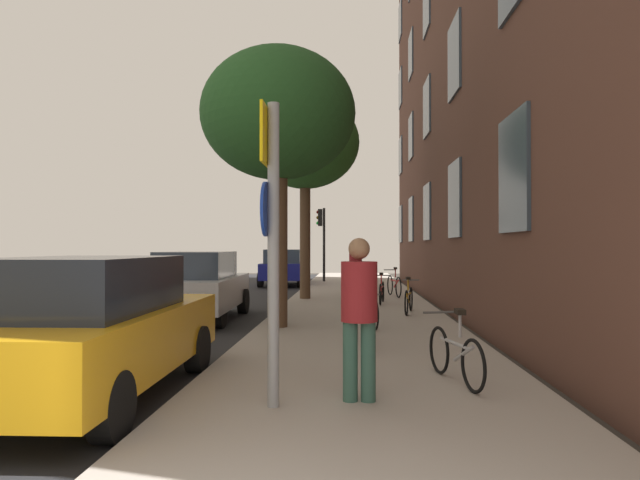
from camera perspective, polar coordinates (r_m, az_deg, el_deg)
The scene contains 19 objects.
ground_plane at distance 17.36m, azimuth -8.03°, elevation -6.45°, with size 41.80×41.80×0.00m, color #332D28.
road_asphalt at distance 17.88m, azimuth -14.69°, elevation -6.25°, with size 7.00×38.00×0.01m, color #232326.
sidewalk at distance 17.03m, azimuth 3.67°, elevation -6.36°, with size 4.20×38.00×0.12m, color #9E9389.
building_facade at distance 17.60m, azimuth 12.58°, elevation 17.94°, with size 0.56×27.00×14.69m.
sign_post at distance 5.88m, azimuth -4.89°, elevation 1.20°, with size 0.16×0.60×3.10m.
traffic_light at distance 27.14m, azimuth 0.18°, elevation 0.90°, with size 0.43×0.24×3.46m.
tree_near at distance 12.02m, azimuth -4.18°, elevation 12.14°, with size 3.16×3.16×5.68m.
tree_far at distance 18.39m, azimuth -1.49°, elevation 9.52°, with size 3.43×3.43×6.38m.
bicycle_0 at distance 7.17m, azimuth 13.27°, elevation -10.93°, with size 0.53×1.56×0.90m.
bicycle_1 at distance 9.43m, azimuth 4.82°, elevation -8.41°, with size 0.42×1.69×0.92m.
bicycle_2 at distance 11.82m, azimuth 4.96°, elevation -6.87°, with size 0.45×1.62×0.91m.
bicycle_3 at distance 14.27m, azimuth 8.79°, elevation -5.81°, with size 0.50×1.61×0.90m.
bicycle_4 at distance 16.61m, azimuth 6.14°, elevation -5.10°, with size 0.42×1.63×0.89m.
bicycle_5 at distance 19.03m, azimuth 7.37°, elevation -4.44°, with size 0.48×1.74×0.96m.
pedestrian_0 at distance 6.10m, azimuth 3.91°, elevation -6.73°, with size 0.41×0.41×1.72m.
pedestrian_1 at distance 17.46m, azimuth 3.55°, elevation -2.77°, with size 0.49×0.49×1.73m.
car_0 at distance 7.04m, azimuth -21.86°, elevation -7.98°, with size 1.88×4.47×1.62m.
car_1 at distance 13.91m, azimuth -11.91°, elevation -4.39°, with size 1.89×4.37×1.62m.
car_2 at distance 26.01m, azimuth -3.60°, elevation -2.67°, with size 2.06×4.47×1.62m.
Camera 1 is at (0.92, -1.95, 1.74)m, focal length 32.26 mm.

